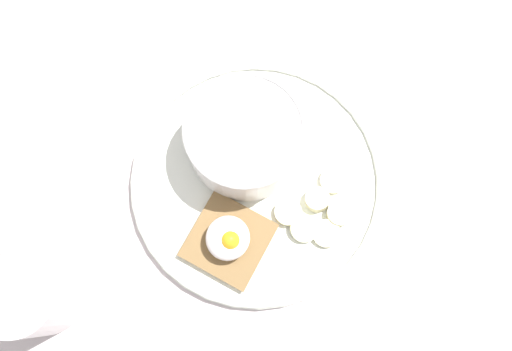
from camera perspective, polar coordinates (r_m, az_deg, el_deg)
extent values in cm
cube|color=beige|center=(62.58, 0.00, -0.94)|extent=(120.00, 120.00, 2.00)
cylinder|color=silver|center=(61.13, 0.00, -0.60)|extent=(30.61, 30.61, 1.00)
torus|color=silver|center=(60.35, 0.00, -0.41)|extent=(30.41, 30.41, 0.60)
cylinder|color=white|center=(58.56, -1.25, 4.22)|extent=(13.71, 13.71, 6.81)
torus|color=white|center=(55.36, -1.33, 5.37)|extent=(13.91, 13.91, 0.60)
cylinder|color=#B8637E|center=(59.32, -1.24, 3.96)|extent=(12.31, 12.31, 4.81)
ellipsoid|color=#B8637E|center=(57.24, -1.28, 4.67)|extent=(11.69, 11.69, 1.20)
ellipsoid|color=#A47B5D|center=(57.94, -2.88, 7.29)|extent=(1.65, 1.14, 0.67)
ellipsoid|color=#C6BD93|center=(56.39, 0.02, 3.11)|extent=(1.12, 1.50, 0.58)
ellipsoid|color=tan|center=(56.90, -0.07, 4.74)|extent=(1.42, 1.76, 0.65)
ellipsoid|color=beige|center=(57.09, -1.79, 5.08)|extent=(1.57, 1.32, 0.57)
ellipsoid|color=tan|center=(57.32, 0.12, 5.73)|extent=(1.49, 1.38, 0.54)
cube|color=brown|center=(58.42, -3.15, -7.36)|extent=(11.05, 11.05, 0.30)
cube|color=#AA814E|center=(58.82, -3.13, -7.42)|extent=(10.83, 10.83, 1.02)
ellipsoid|color=white|center=(56.76, -3.24, -7.14)|extent=(5.14, 5.02, 3.15)
sphere|color=orange|center=(55.92, -2.96, -7.40)|extent=(2.38, 2.38, 2.38)
cylinder|color=beige|center=(60.75, 8.86, -0.54)|extent=(4.53, 4.51, 1.46)
cylinder|color=#B9B18F|center=(60.33, 8.92, -0.44)|extent=(0.81, 0.81, 0.23)
cylinder|color=#F0E4BD|center=(59.76, 7.01, -2.74)|extent=(4.18, 4.19, 1.64)
cylinder|color=#BBB293|center=(59.12, 7.09, -2.61)|extent=(0.74, 0.75, 0.18)
cylinder|color=beige|center=(59.41, 8.02, -6.54)|extent=(4.16, 4.11, 1.26)
cylinder|color=#B7B089|center=(59.01, 8.07, -6.48)|extent=(0.75, 0.74, 0.20)
cylinder|color=#EEF1BD|center=(59.13, 5.51, -6.01)|extent=(4.74, 4.72, 1.47)
cylinder|color=#BABC93|center=(58.71, 5.55, -5.95)|extent=(0.85, 0.85, 0.23)
cylinder|color=beige|center=(59.89, 9.48, -4.33)|extent=(4.19, 4.19, 1.32)
cylinder|color=#B9B38A|center=(59.25, 9.58, -4.21)|extent=(0.75, 0.75, 0.12)
cylinder|color=#F5F1C1|center=(59.28, 3.70, -4.22)|extent=(3.69, 3.76, 1.36)
cylinder|color=#BFBC96|center=(58.77, 3.74, -4.12)|extent=(0.66, 0.67, 0.18)
cylinder|color=silver|center=(60.12, -24.14, -12.54)|extent=(8.45, 8.45, 9.28)
cylinder|color=#351F11|center=(56.91, -25.58, -12.33)|extent=(7.18, 7.18, 0.40)
torus|color=silver|center=(61.35, -26.88, -8.55)|extent=(3.96, 4.59, 5.08)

